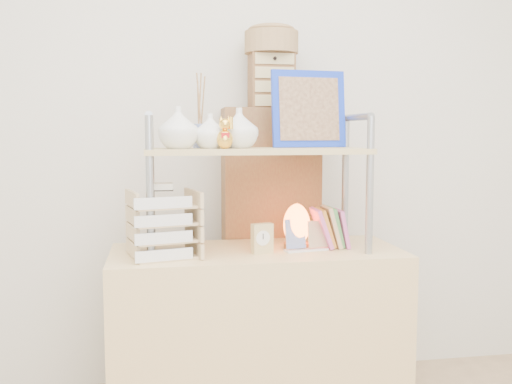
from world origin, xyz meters
TOP-DOWN VIEW (x-y plane):
  - desk at (0.00, 1.20)m, footprint 1.20×0.50m
  - cabinet at (0.13, 1.57)m, footprint 0.46×0.25m
  - hutch at (-0.05, 1.21)m, footprint 0.90×0.34m
  - letter_tray at (-0.38, 1.13)m, footprint 0.28×0.27m
  - salt_lamp at (0.17, 1.20)m, footprint 0.12×0.12m
  - desk_clock at (0.01, 1.13)m, footprint 0.09×0.06m
  - postcard_stand at (0.20, 1.15)m, footprint 0.19×0.08m
  - drawer_chest at (0.13, 1.55)m, footprint 0.20×0.16m
  - woven_basket at (0.13, 1.55)m, footprint 0.25×0.25m

SIDE VIEW (x-z plane):
  - desk at x=0.00m, z-range 0.00..0.75m
  - cabinet at x=0.13m, z-range 0.00..1.35m
  - postcard_stand at x=0.20m, z-range 0.72..0.85m
  - desk_clock at x=0.01m, z-range 0.75..0.87m
  - salt_lamp at x=0.17m, z-range 0.75..0.94m
  - letter_tray at x=-0.38m, z-range 0.72..1.01m
  - hutch at x=-0.05m, z-range 0.81..1.56m
  - drawer_chest at x=0.13m, z-range 1.35..1.60m
  - woven_basket at x=0.13m, z-range 1.60..1.70m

